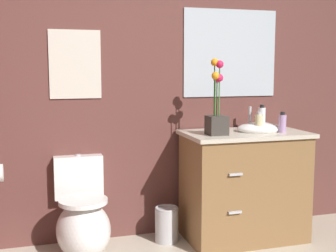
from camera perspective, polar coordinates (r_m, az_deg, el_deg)
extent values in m
cube|color=brown|center=(3.68, 3.92, 6.03)|extent=(4.40, 0.05, 2.50)
ellipsoid|color=white|center=(3.32, -10.59, -12.76)|extent=(0.38, 0.48, 0.40)
cube|color=white|center=(3.40, -10.64, -14.22)|extent=(0.22, 0.26, 0.18)
cube|color=white|center=(3.50, -11.22, -6.24)|extent=(0.36, 0.13, 0.32)
cylinder|color=white|center=(3.23, -10.64, -9.29)|extent=(0.34, 0.34, 0.03)
cylinder|color=#B7B7BC|center=(3.46, -11.29, -3.67)|extent=(0.04, 0.04, 0.02)
cube|color=brown|center=(3.61, 9.52, -7.63)|extent=(0.90, 0.52, 0.81)
cube|color=beige|center=(3.52, 9.67, -0.98)|extent=(0.94, 0.56, 0.03)
ellipsoid|color=white|center=(3.57, 11.40, -0.34)|extent=(0.36, 0.26, 0.10)
cylinder|color=#B7B7BC|center=(3.71, 10.27, 1.05)|extent=(0.02, 0.02, 0.18)
cube|color=#B7B7BC|center=(3.24, 8.53, -6.05)|extent=(0.10, 0.02, 0.02)
cube|color=#B7B7BC|center=(3.32, 8.44, -10.71)|extent=(0.10, 0.02, 0.02)
cube|color=#38332D|center=(3.33, 6.16, 0.09)|extent=(0.14, 0.14, 0.14)
cylinder|color=#386B2D|center=(3.32, 6.49, 4.50)|extent=(0.01, 0.01, 0.37)
sphere|color=#E01E51|center=(3.31, 6.53, 7.73)|extent=(0.06, 0.06, 0.06)
cylinder|color=#386B2D|center=(3.34, 6.17, 3.62)|extent=(0.01, 0.01, 0.27)
sphere|color=#E01E51|center=(3.33, 6.20, 5.93)|extent=(0.06, 0.06, 0.06)
cylinder|color=#386B2D|center=(3.32, 5.86, 4.64)|extent=(0.01, 0.01, 0.39)
sphere|color=orange|center=(3.32, 5.90, 7.99)|extent=(0.06, 0.06, 0.06)
cylinder|color=#386B2D|center=(3.27, 5.96, 3.76)|extent=(0.01, 0.01, 0.29)
sphere|color=orange|center=(3.26, 5.99, 6.32)|extent=(0.06, 0.06, 0.06)
cylinder|color=#386B2D|center=(3.29, 6.45, 3.64)|extent=(0.01, 0.01, 0.28)
sphere|color=#E01E51|center=(3.29, 6.48, 6.05)|extent=(0.06, 0.06, 0.06)
cylinder|color=#B28CBF|center=(3.54, 14.19, 0.28)|extent=(0.06, 0.06, 0.14)
cylinder|color=black|center=(3.53, 14.23, 1.56)|extent=(0.03, 0.03, 0.02)
cylinder|color=beige|center=(3.49, 11.36, 0.28)|extent=(0.06, 0.06, 0.14)
cylinder|color=#B7B7BC|center=(3.48, 11.40, 1.58)|extent=(0.03, 0.03, 0.02)
cylinder|color=white|center=(3.65, 11.71, 0.89)|extent=(0.06, 0.06, 0.18)
cylinder|color=black|center=(3.64, 11.75, 2.45)|extent=(0.03, 0.03, 0.02)
cylinder|color=#B7B7BC|center=(3.57, -0.17, -12.37)|extent=(0.18, 0.18, 0.26)
torus|color=#B7B7BC|center=(3.52, -0.17, -10.30)|extent=(0.18, 0.18, 0.01)
cube|color=beige|center=(3.43, -11.62, 7.61)|extent=(0.38, 0.01, 0.50)
cube|color=#B2BCC6|center=(3.76, 7.86, 9.06)|extent=(0.80, 0.01, 0.70)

